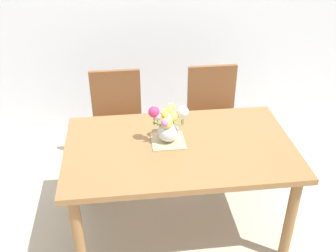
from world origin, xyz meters
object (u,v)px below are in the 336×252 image
Objects in this scene: dining_table at (179,157)px; flower_vase at (168,124)px; chair_right at (213,111)px; chair_left at (117,117)px.

flower_vase is (-0.07, 0.06, 0.23)m from dining_table.
chair_right is at bearing 56.72° from flower_vase.
chair_right is 3.47× the size of flower_vase.
chair_right is at bearing 62.47° from dining_table.
dining_table is at bearing 62.47° from chair_right.
chair_left and chair_right have the same top height.
chair_left is (-0.41, 0.79, -0.12)m from dining_table.
chair_left reaches higher than dining_table.
chair_left is 0.88m from flower_vase.
dining_table is 1.68× the size of chair_left.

